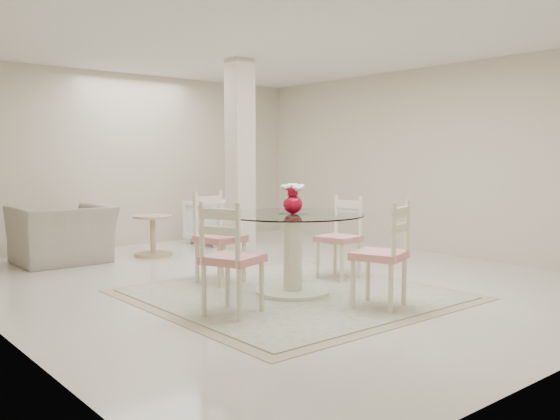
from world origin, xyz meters
TOP-DOWN VIEW (x-y plane):
  - ground at (0.00, 0.00)m, footprint 7.00×7.00m
  - room_shell at (0.00, 0.00)m, footprint 6.02×7.02m
  - column at (0.50, 1.30)m, footprint 0.30×0.30m
  - area_rug at (-0.35, -0.76)m, footprint 2.89×2.89m
  - dining_table at (-0.35, -0.76)m, footprint 1.43×1.43m
  - red_vase at (-0.34, -0.77)m, footprint 0.23×0.22m
  - dining_chair_east at (0.63, -0.50)m, footprint 0.48×0.48m
  - dining_chair_north at (-0.61, 0.22)m, footprint 0.50×0.50m
  - dining_chair_west at (-1.33, -1.04)m, footprint 0.58×0.58m
  - dining_chair_south at (-0.07, -1.75)m, footprint 0.56×0.56m
  - recliner_taupe at (-1.49, 2.54)m, footprint 1.18×1.04m
  - armchair_white at (1.07, 2.75)m, footprint 0.89×0.91m
  - side_table at (-0.29, 2.32)m, footprint 0.55×0.55m

SIDE VIEW (x-z plane):
  - ground at x=0.00m, z-range 0.00..0.00m
  - area_rug at x=-0.35m, z-range 0.00..0.02m
  - side_table at x=-0.29m, z-range -0.02..0.55m
  - armchair_white at x=1.07m, z-range 0.00..0.73m
  - recliner_taupe at x=-1.49m, z-range 0.00..0.76m
  - dining_table at x=-0.35m, z-range 0.01..0.83m
  - dining_chair_east at x=0.63m, z-range 0.03..1.07m
  - dining_chair_south at x=-0.07m, z-range 0.03..1.13m
  - dining_chair_north at x=-0.61m, z-range 0.03..1.14m
  - dining_chair_west at x=-1.33m, z-range 0.03..1.14m
  - red_vase at x=-0.34m, z-range 0.83..1.13m
  - column at x=0.50m, z-range 0.00..2.70m
  - room_shell at x=0.00m, z-range 0.50..3.21m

